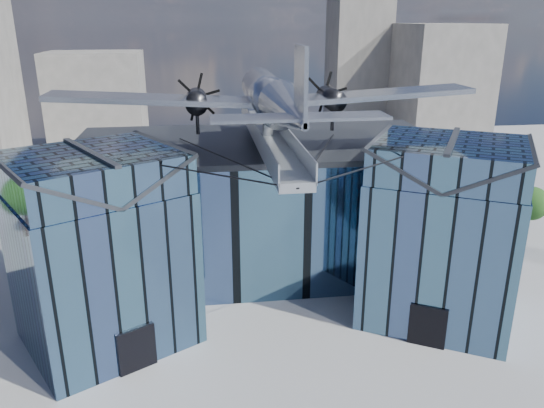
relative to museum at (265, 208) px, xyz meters
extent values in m
plane|color=gray|center=(0.00, -5.82, -5.54)|extent=(120.00, 120.00, 0.00)
cube|color=#3E5D7E|center=(0.00, 3.18, -0.79)|extent=(28.00, 14.00, 9.50)
cube|color=#2A2D32|center=(0.00, 3.18, 4.16)|extent=(28.00, 14.00, 0.40)
cube|color=#3E5D7E|center=(-10.50, -6.82, -0.79)|extent=(11.79, 11.43, 9.50)
cube|color=#3E5D7E|center=(-10.50, -6.82, 5.06)|extent=(11.56, 11.20, 2.20)
cube|color=#2A2D32|center=(-12.45, -7.94, 5.06)|extent=(7.98, 9.23, 2.40)
cube|color=#2A2D32|center=(-8.55, -5.69, 5.06)|extent=(7.98, 9.23, 2.40)
cube|color=#2A2D32|center=(-10.50, -6.82, 6.21)|extent=(4.30, 7.10, 0.18)
cube|color=black|center=(-8.48, -10.33, -4.24)|extent=(2.03, 1.32, 2.60)
cube|color=black|center=(-6.60, -4.57, -0.79)|extent=(0.34, 0.34, 9.50)
cube|color=#3E5D7E|center=(10.50, -6.82, -0.79)|extent=(11.79, 11.43, 9.50)
cube|color=#3E5D7E|center=(10.50, -6.82, 5.06)|extent=(11.56, 11.20, 2.20)
cube|color=#2A2D32|center=(8.55, -5.69, 5.06)|extent=(7.98, 9.23, 2.40)
cube|color=#2A2D32|center=(12.45, -7.94, 5.06)|extent=(7.98, 9.23, 2.40)
cube|color=#2A2D32|center=(10.50, -6.82, 6.21)|extent=(4.30, 7.10, 0.18)
cube|color=black|center=(8.48, -10.33, -4.24)|extent=(2.03, 1.32, 2.60)
cube|color=black|center=(6.60, -4.57, -0.79)|extent=(0.34, 0.34, 9.50)
cube|color=#9DA2AB|center=(0.00, -2.32, 5.56)|extent=(1.80, 21.00, 0.50)
cube|color=#9DA2AB|center=(-0.90, -2.32, 6.21)|extent=(0.08, 21.00, 1.10)
cube|color=#9DA2AB|center=(0.90, -2.32, 6.21)|extent=(0.08, 21.00, 1.10)
cylinder|color=#9DA2AB|center=(0.00, 7.18, 4.89)|extent=(0.44, 0.44, 1.35)
cylinder|color=#9DA2AB|center=(0.00, 1.18, 4.89)|extent=(0.44, 0.44, 1.35)
cylinder|color=#9DA2AB|center=(0.00, -2.82, 4.89)|extent=(0.44, 0.44, 1.35)
cylinder|color=#9DA2AB|center=(0.00, -1.82, 6.51)|extent=(0.70, 0.70, 1.40)
cylinder|color=black|center=(-5.25, -9.82, 5.86)|extent=(10.55, 6.08, 0.69)
cylinder|color=black|center=(5.25, -9.82, 5.86)|extent=(10.55, 6.08, 0.69)
cylinder|color=black|center=(-3.00, -4.32, 5.01)|extent=(6.09, 17.04, 1.19)
cylinder|color=black|center=(3.00, -4.32, 5.01)|extent=(6.09, 17.04, 1.19)
cylinder|color=#A5AAB2|center=(0.00, -1.82, 8.46)|extent=(2.50, 11.00, 2.50)
sphere|color=#A5AAB2|center=(0.00, 3.68, 8.46)|extent=(2.50, 2.50, 2.50)
cube|color=black|center=(0.00, 2.68, 9.15)|extent=(1.60, 1.40, 0.50)
cone|color=#A5AAB2|center=(0.00, -10.82, 8.76)|extent=(2.50, 7.00, 2.50)
cube|color=#A5AAB2|center=(0.00, -13.12, 10.36)|extent=(0.18, 2.40, 3.40)
cube|color=#A5AAB2|center=(0.00, -13.02, 8.96)|extent=(8.00, 1.80, 0.14)
cube|color=#A5AAB2|center=(-7.00, -0.82, 8.16)|extent=(14.00, 3.20, 1.08)
cylinder|color=black|center=(-4.60, -0.22, 7.91)|extent=(1.44, 3.20, 1.44)
cone|color=black|center=(-4.60, 1.58, 7.91)|extent=(0.70, 0.70, 0.70)
cube|color=black|center=(-4.60, 1.73, 7.91)|extent=(1.05, 0.06, 3.33)
cube|color=black|center=(-4.60, 1.73, 7.91)|extent=(2.53, 0.06, 2.53)
cube|color=black|center=(-4.60, 1.73, 7.91)|extent=(3.33, 0.06, 1.05)
cylinder|color=black|center=(-4.60, -0.82, 6.69)|extent=(0.24, 0.24, 1.75)
cube|color=#A5AAB2|center=(7.00, -0.82, 8.16)|extent=(14.00, 3.20, 1.08)
cylinder|color=black|center=(4.60, -0.22, 7.91)|extent=(1.44, 3.20, 1.44)
cone|color=black|center=(4.60, 1.58, 7.91)|extent=(0.70, 0.70, 0.70)
cube|color=black|center=(4.60, 1.73, 7.91)|extent=(1.05, 0.06, 3.33)
cube|color=black|center=(4.60, 1.73, 7.91)|extent=(2.53, 0.06, 2.53)
cube|color=black|center=(4.60, 1.73, 7.91)|extent=(3.33, 0.06, 1.05)
cylinder|color=black|center=(4.60, -0.82, 6.69)|extent=(0.24, 0.24, 1.75)
cube|color=slate|center=(32.00, 42.18, 3.46)|extent=(12.00, 14.00, 18.00)
cube|color=slate|center=(-20.00, 49.18, 1.46)|extent=(14.00, 10.00, 14.00)
cube|color=slate|center=(22.00, 52.18, 7.46)|extent=(9.00, 9.00, 26.00)
cylinder|color=#362015|center=(24.34, 4.55, -4.39)|extent=(0.39, 0.39, 2.30)
sphere|color=#224819|center=(24.34, 4.55, -2.33)|extent=(3.65, 3.65, 3.01)
camera|label=1|loc=(-4.42, -36.20, 13.11)|focal=35.00mm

